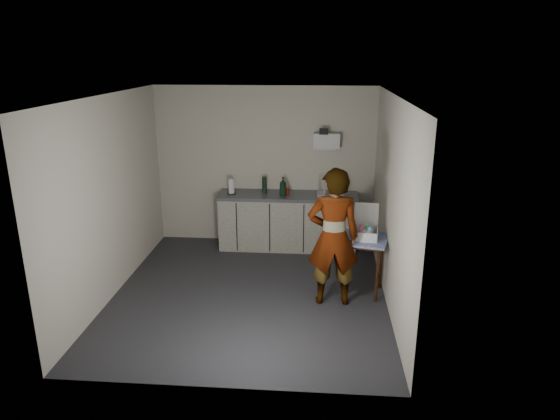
# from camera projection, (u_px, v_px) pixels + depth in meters

# --- Properties ---
(ground) EXTENTS (4.00, 4.00, 0.00)m
(ground) POSITION_uv_depth(u_px,v_px,m) (250.00, 293.00, 6.72)
(ground) COLOR #242429
(ground) RESTS_ON ground
(wall_back) EXTENTS (3.60, 0.02, 2.60)m
(wall_back) POSITION_uv_depth(u_px,v_px,m) (265.00, 166.00, 8.22)
(wall_back) COLOR beige
(wall_back) RESTS_ON ground
(wall_right) EXTENTS (0.02, 4.00, 2.60)m
(wall_right) POSITION_uv_depth(u_px,v_px,m) (391.00, 204.00, 6.19)
(wall_right) COLOR beige
(wall_right) RESTS_ON ground
(wall_left) EXTENTS (0.02, 4.00, 2.60)m
(wall_left) POSITION_uv_depth(u_px,v_px,m) (111.00, 197.00, 6.46)
(wall_left) COLOR beige
(wall_left) RESTS_ON ground
(ceiling) EXTENTS (3.60, 4.00, 0.01)m
(ceiling) POSITION_uv_depth(u_px,v_px,m) (246.00, 96.00, 5.94)
(ceiling) COLOR silver
(ceiling) RESTS_ON wall_back
(kitchen_counter) EXTENTS (2.24, 0.62, 0.91)m
(kitchen_counter) POSITION_uv_depth(u_px,v_px,m) (288.00, 223.00, 8.18)
(kitchen_counter) COLOR black
(kitchen_counter) RESTS_ON ground
(wall_shelf) EXTENTS (0.42, 0.18, 0.37)m
(wall_shelf) POSITION_uv_depth(u_px,v_px,m) (327.00, 141.00, 7.94)
(wall_shelf) COLOR white
(wall_shelf) RESTS_ON ground
(side_table) EXTENTS (0.72, 0.72, 0.77)m
(side_table) POSITION_uv_depth(u_px,v_px,m) (364.00, 245.00, 6.55)
(side_table) COLOR #35190C
(side_table) RESTS_ON ground
(standing_man) EXTENTS (0.68, 0.47, 1.79)m
(standing_man) POSITION_uv_depth(u_px,v_px,m) (333.00, 237.00, 6.22)
(standing_man) COLOR #B2A593
(standing_man) RESTS_ON ground
(soap_bottle) EXTENTS (0.17, 0.17, 0.31)m
(soap_bottle) POSITION_uv_depth(u_px,v_px,m) (283.00, 187.00, 7.90)
(soap_bottle) COLOR black
(soap_bottle) RESTS_ON kitchen_counter
(soda_can) EXTENTS (0.06, 0.06, 0.11)m
(soda_can) POSITION_uv_depth(u_px,v_px,m) (287.00, 191.00, 8.00)
(soda_can) COLOR red
(soda_can) RESTS_ON kitchen_counter
(dark_bottle) EXTENTS (0.08, 0.08, 0.26)m
(dark_bottle) POSITION_uv_depth(u_px,v_px,m) (264.00, 185.00, 8.09)
(dark_bottle) COLOR black
(dark_bottle) RESTS_ON kitchen_counter
(paper_towel) EXTENTS (0.14, 0.14, 0.25)m
(paper_towel) POSITION_uv_depth(u_px,v_px,m) (231.00, 187.00, 8.02)
(paper_towel) COLOR black
(paper_towel) RESTS_ON kitchen_counter
(dish_rack) EXTENTS (0.42, 0.32, 0.30)m
(dish_rack) POSITION_uv_depth(u_px,v_px,m) (330.00, 190.00, 8.00)
(dish_rack) COLOR white
(dish_rack) RESTS_ON kitchen_counter
(bakery_box) EXTENTS (0.34, 0.35, 0.44)m
(bakery_box) POSITION_uv_depth(u_px,v_px,m) (365.00, 231.00, 6.51)
(bakery_box) COLOR white
(bakery_box) RESTS_ON side_table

